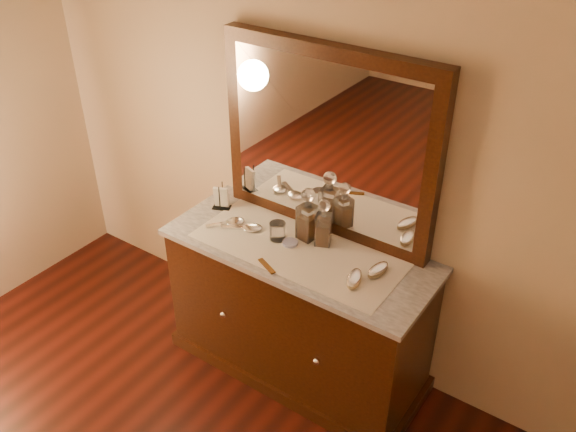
# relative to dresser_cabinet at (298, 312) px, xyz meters

# --- Properties ---
(dresser_cabinet) EXTENTS (1.40, 0.55, 0.82)m
(dresser_cabinet) POSITION_rel_dresser_cabinet_xyz_m (0.00, 0.00, 0.00)
(dresser_cabinet) COLOR black
(dresser_cabinet) RESTS_ON floor
(dresser_plinth) EXTENTS (1.46, 0.59, 0.08)m
(dresser_plinth) POSITION_rel_dresser_cabinet_xyz_m (0.00, 0.00, -0.37)
(dresser_plinth) COLOR black
(dresser_plinth) RESTS_ON floor
(knob_left) EXTENTS (0.04, 0.04, 0.04)m
(knob_left) POSITION_rel_dresser_cabinet_xyz_m (-0.30, -0.28, 0.04)
(knob_left) COLOR silver
(knob_left) RESTS_ON dresser_cabinet
(knob_right) EXTENTS (0.04, 0.04, 0.04)m
(knob_right) POSITION_rel_dresser_cabinet_xyz_m (0.30, -0.28, 0.04)
(knob_right) COLOR silver
(knob_right) RESTS_ON dresser_cabinet
(marble_top) EXTENTS (1.44, 0.59, 0.03)m
(marble_top) POSITION_rel_dresser_cabinet_xyz_m (0.00, 0.00, 0.42)
(marble_top) COLOR silver
(marble_top) RESTS_ON dresser_cabinet
(mirror_frame) EXTENTS (1.20, 0.08, 1.00)m
(mirror_frame) POSITION_rel_dresser_cabinet_xyz_m (0.00, 0.25, 0.94)
(mirror_frame) COLOR black
(mirror_frame) RESTS_ON marble_top
(mirror_glass) EXTENTS (1.06, 0.01, 0.86)m
(mirror_glass) POSITION_rel_dresser_cabinet_xyz_m (0.00, 0.21, 0.94)
(mirror_glass) COLOR white
(mirror_glass) RESTS_ON marble_top
(lace_runner) EXTENTS (1.10, 0.45, 0.00)m
(lace_runner) POSITION_rel_dresser_cabinet_xyz_m (0.00, -0.02, 0.44)
(lace_runner) COLOR silver
(lace_runner) RESTS_ON marble_top
(pin_dish) EXTENTS (0.10, 0.10, 0.01)m
(pin_dish) POSITION_rel_dresser_cabinet_xyz_m (-0.06, 0.00, 0.45)
(pin_dish) COLOR white
(pin_dish) RESTS_ON lace_runner
(comb) EXTENTS (0.13, 0.08, 0.01)m
(comb) POSITION_rel_dresser_cabinet_xyz_m (-0.04, -0.22, 0.45)
(comb) COLOR brown
(comb) RESTS_ON lace_runner
(napkin_rack) EXTENTS (0.12, 0.10, 0.15)m
(napkin_rack) POSITION_rel_dresser_cabinet_xyz_m (-0.58, 0.08, 0.50)
(napkin_rack) COLOR black
(napkin_rack) RESTS_ON marble_top
(decanter_left) EXTENTS (0.10, 0.10, 0.30)m
(decanter_left) POSITION_rel_dresser_cabinet_xyz_m (-0.01, 0.10, 0.56)
(decanter_left) COLOR brown
(decanter_left) RESTS_ON lace_runner
(decanter_right) EXTENTS (0.11, 0.11, 0.26)m
(decanter_right) POSITION_rel_dresser_cabinet_xyz_m (0.08, 0.10, 0.55)
(decanter_right) COLOR brown
(decanter_right) RESTS_ON lace_runner
(brush_near) EXTENTS (0.11, 0.16, 0.04)m
(brush_near) POSITION_rel_dresser_cabinet_xyz_m (0.37, -0.09, 0.46)
(brush_near) COLOR #907B58
(brush_near) RESTS_ON lace_runner
(brush_far) EXTENTS (0.08, 0.15, 0.04)m
(brush_far) POSITION_rel_dresser_cabinet_xyz_m (0.43, 0.04, 0.46)
(brush_far) COLOR #907B58
(brush_far) RESTS_ON lace_runner
(hand_mirror_outer) EXTENTS (0.17, 0.20, 0.02)m
(hand_mirror_outer) POSITION_rel_dresser_cabinet_xyz_m (-0.43, -0.02, 0.45)
(hand_mirror_outer) COLOR silver
(hand_mirror_outer) RESTS_ON lace_runner
(hand_mirror_inner) EXTENTS (0.22, 0.16, 0.02)m
(hand_mirror_inner) POSITION_rel_dresser_cabinet_xyz_m (-0.32, -0.01, 0.45)
(hand_mirror_inner) COLOR silver
(hand_mirror_inner) RESTS_ON lace_runner
(tumblers) EXTENTS (0.09, 0.09, 0.10)m
(tumblers) POSITION_rel_dresser_cabinet_xyz_m (-0.14, 0.00, 0.49)
(tumblers) COLOR white
(tumblers) RESTS_ON lace_runner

